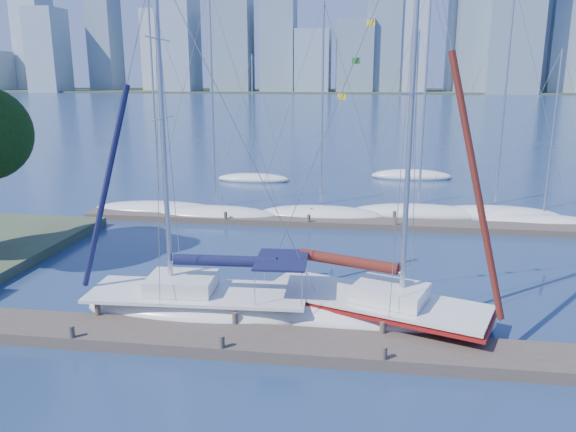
# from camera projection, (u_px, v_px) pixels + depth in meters

# --- Properties ---
(ground) EXTENTS (700.00, 700.00, 0.00)m
(ground) POSITION_uv_depth(u_px,v_px,m) (229.00, 346.00, 18.49)
(ground) COLOR #17294A
(ground) RESTS_ON ground
(near_dock) EXTENTS (26.00, 2.00, 0.40)m
(near_dock) POSITION_uv_depth(u_px,v_px,m) (229.00, 341.00, 18.44)
(near_dock) COLOR #463C33
(near_dock) RESTS_ON ground
(far_dock) EXTENTS (30.00, 1.80, 0.36)m
(far_dock) POSITION_uv_depth(u_px,v_px,m) (327.00, 222.00, 33.53)
(far_dock) COLOR #463C33
(far_dock) RESTS_ON ground
(far_shore) EXTENTS (800.00, 100.00, 1.50)m
(far_shore) POSITION_uv_depth(u_px,v_px,m) (363.00, 91.00, 325.75)
(far_shore) COLOR #38472D
(far_shore) RESTS_ON ground
(sailboat_navy) EXTENTS (8.70, 3.21, 12.94)m
(sailboat_navy) POSITION_uv_depth(u_px,v_px,m) (198.00, 292.00, 20.52)
(sailboat_navy) COLOR silver
(sailboat_navy) RESTS_ON ground
(sailboat_maroon) EXTENTS (9.01, 5.54, 14.52)m
(sailboat_maroon) POSITION_uv_depth(u_px,v_px,m) (374.00, 294.00, 19.88)
(sailboat_maroon) COLOR silver
(sailboat_maroon) RESTS_ON ground
(bg_boat_0) EXTENTS (9.00, 3.27, 13.59)m
(bg_boat_0) POSITION_uv_depth(u_px,v_px,m) (160.00, 209.00, 36.26)
(bg_boat_0) COLOR silver
(bg_boat_0) RESTS_ON ground
(bg_boat_1) EXTENTS (7.72, 2.39, 14.01)m
(bg_boat_1) POSITION_uv_depth(u_px,v_px,m) (216.00, 214.00, 34.96)
(bg_boat_1) COLOR silver
(bg_boat_1) RESTS_ON ground
(bg_boat_2) EXTENTS (8.05, 3.22, 13.15)m
(bg_boat_2) POSITION_uv_depth(u_px,v_px,m) (321.00, 215.00, 34.86)
(bg_boat_2) COLOR silver
(bg_boat_2) RESTS_ON ground
(bg_boat_3) EXTENTS (8.87, 3.80, 14.15)m
(bg_boat_3) POSITION_uv_depth(u_px,v_px,m) (418.00, 213.00, 35.33)
(bg_boat_3) COLOR silver
(bg_boat_3) RESTS_ON ground
(bg_boat_4) EXTENTS (8.44, 3.61, 14.12)m
(bg_boat_4) POSITION_uv_depth(u_px,v_px,m) (494.00, 214.00, 34.96)
(bg_boat_4) COLOR silver
(bg_boat_4) RESTS_ON ground
(bg_boat_5) EXTENTS (6.87, 2.59, 10.41)m
(bg_boat_5) POSITION_uv_depth(u_px,v_px,m) (543.00, 222.00, 33.31)
(bg_boat_5) COLOR silver
(bg_boat_5) RESTS_ON ground
(bg_boat_6) EXTENTS (6.38, 4.13, 10.69)m
(bg_boat_6) POSITION_uv_depth(u_px,v_px,m) (254.00, 178.00, 47.56)
(bg_boat_6) COLOR silver
(bg_boat_6) RESTS_ON ground
(bg_boat_7) EXTENTS (7.17, 3.56, 12.72)m
(bg_boat_7) POSITION_uv_depth(u_px,v_px,m) (412.00, 175.00, 48.74)
(bg_boat_7) COLOR silver
(bg_boat_7) RESTS_ON ground
(skyline) EXTENTS (503.19, 51.31, 112.40)m
(skyline) POSITION_uv_depth(u_px,v_px,m) (410.00, 21.00, 285.54)
(skyline) COLOR #8398A9
(skyline) RESTS_ON ground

